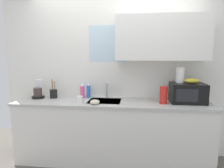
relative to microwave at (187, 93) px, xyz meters
The scene contains 13 objects.
kitchen_wall_assembly 0.99m from the microwave, 164.14° to the left, with size 3.53×0.42×2.50m.
counter_unit 1.20m from the microwave, behind, with size 2.76×0.63×0.90m.
sink_faucet 1.17m from the microwave, behind, with size 0.03×0.03×0.22m, color #B2B5BA.
microwave is the anchor object (origin of this frame).
banana_bunch 0.18m from the microwave, ahead, with size 0.20×0.11×0.07m, color gold.
paper_towel_roll 0.27m from the microwave, 152.62° to the left, with size 0.11×0.11×0.22m, color white.
coffee_maker 2.20m from the microwave, behind, with size 0.19×0.21×0.28m.
dish_soap_bottle_blue 1.44m from the microwave, behind, with size 0.06×0.06×0.23m.
dish_soap_bottle_pink 1.53m from the microwave, behind, with size 0.07×0.07×0.22m.
cereal_canister 0.35m from the microwave, 163.83° to the right, with size 0.10×0.10×0.24m, color red.
mug_white 1.49m from the microwave, behind, with size 0.08×0.08×0.10m, color white.
utensil_crock 1.97m from the microwave, behind, with size 0.11×0.11×0.29m.
small_bowl 1.28m from the microwave, 168.80° to the right, with size 0.13×0.13×0.07m, color beige.
Camera 1 is at (0.31, -2.72, 1.56)m, focal length 31.51 mm.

